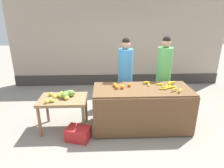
{
  "coord_description": "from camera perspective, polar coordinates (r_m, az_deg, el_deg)",
  "views": [
    {
      "loc": [
        -0.47,
        -3.67,
        2.33
      ],
      "look_at": [
        -0.31,
        0.15,
        0.94
      ],
      "focal_mm": 31.06,
      "sensor_mm": 36.0,
      "label": 1
    }
  ],
  "objects": [
    {
      "name": "produce_crate",
      "position": [
        3.96,
        -9.9,
        -14.18
      ],
      "size": [
        0.51,
        0.43,
        0.26
      ],
      "primitive_type": "cube",
      "rotation": [
        0.0,
        0.0,
        -0.29
      ],
      "color": "red",
      "rests_on": "ground"
    },
    {
      "name": "side_table_wooden",
      "position": [
        4.14,
        -14.18,
        -5.31
      ],
      "size": [
        0.96,
        0.66,
        0.7
      ],
      "color": "olive",
      "rests_on": "ground"
    },
    {
      "name": "fruit_stall_counter",
      "position": [
        4.18,
        8.65,
        -7.07
      ],
      "size": [
        2.0,
        0.88,
        0.89
      ],
      "color": "brown",
      "rests_on": "ground"
    },
    {
      "name": "mango_papaya_pile",
      "position": [
        4.1,
        -14.04,
        -3.16
      ],
      "size": [
        0.57,
        0.51,
        0.14
      ],
      "color": "yellow",
      "rests_on": "side_table_wooden"
    },
    {
      "name": "ground_plane",
      "position": [
        4.37,
        4.22,
        -12.35
      ],
      "size": [
        24.0,
        24.0,
        0.0
      ],
      "primitive_type": "plane",
      "color": "gray"
    },
    {
      "name": "vendor_woman_green_shirt",
      "position": [
        4.78,
        14.85,
        2.38
      ],
      "size": [
        0.34,
        0.34,
        1.87
      ],
      "color": "#33333D",
      "rests_on": "ground"
    },
    {
      "name": "vendor_woman_blue_shirt",
      "position": [
        4.59,
        3.9,
        2.09
      ],
      "size": [
        0.34,
        0.34,
        1.84
      ],
      "color": "#33333D",
      "rests_on": "ground"
    },
    {
      "name": "market_wall_back",
      "position": [
        6.54,
        1.77,
        13.05
      ],
      "size": [
        7.0,
        0.23,
        3.16
      ],
      "color": "tan",
      "rests_on": "ground"
    },
    {
      "name": "banana_bunch_pile",
      "position": [
        4.18,
        15.67,
        -0.55
      ],
      "size": [
        0.69,
        0.64,
        0.07
      ],
      "color": "gold",
      "rests_on": "fruit_stall_counter"
    },
    {
      "name": "produce_sack",
      "position": [
        4.93,
        -3.65,
        -4.7
      ],
      "size": [
        0.43,
        0.46,
        0.56
      ],
      "primitive_type": "ellipsoid",
      "rotation": [
        0.0,
        0.0,
        1.1
      ],
      "color": "tan",
      "rests_on": "ground"
    },
    {
      "name": "orange_pile",
      "position": [
        3.99,
        2.39,
        -0.58
      ],
      "size": [
        0.38,
        0.23,
        0.08
      ],
      "color": "orange",
      "rests_on": "fruit_stall_counter"
    }
  ]
}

